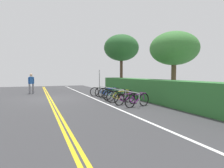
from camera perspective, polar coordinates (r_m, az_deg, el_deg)
ground_plane at (r=13.78m, az=-17.90°, el=-4.29°), size 29.12×11.11×0.05m
centre_line_yellow_inner at (r=13.78m, az=-18.23°, el=-4.19°), size 26.20×0.10×0.00m
centre_line_yellow_outer at (r=13.79m, az=-17.57°, el=-4.18°), size 26.20×0.10×0.00m
bike_lane_stripe_white at (r=14.23m, az=-6.36°, el=-3.83°), size 26.20×0.12×0.00m
bike_rack at (r=12.42m, az=0.90°, el=-2.16°), size 6.36×0.05×0.75m
bicycle_0 at (r=14.92m, az=-3.42°, el=-2.22°), size 0.46×1.70×0.72m
bicycle_1 at (r=14.31m, az=-1.55°, el=-2.42°), size 0.61×1.72×0.72m
bicycle_2 at (r=13.60m, az=-0.67°, el=-2.66°), size 0.46×1.69×0.75m
bicycle_3 at (r=12.84m, az=0.83°, el=-3.02°), size 0.60×1.72×0.74m
bicycle_4 at (r=12.05m, az=1.41°, el=-3.41°), size 0.46×1.69×0.74m
bicycle_5 at (r=11.43m, az=2.64°, el=-3.67°), size 0.46×1.76×0.77m
bicycle_6 at (r=10.74m, az=4.28°, el=-4.35°), size 0.51×1.60×0.68m
bicycle_7 at (r=10.09m, az=7.43°, el=-4.70°), size 0.57×1.65×0.73m
pedestrian at (r=17.77m, az=-22.71°, el=0.51°), size 0.32×0.48×1.72m
sign_post_near at (r=16.23m, az=-3.73°, el=1.41°), size 0.36×0.08×2.05m
hedge_backdrop at (r=12.11m, az=13.10°, el=-1.91°), size 15.31×1.33×1.34m
tree_near_left at (r=19.15m, az=2.78°, el=10.55°), size 3.38×3.38×5.50m
tree_mid at (r=13.15m, az=17.82°, el=9.85°), size 3.09×3.09×4.38m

